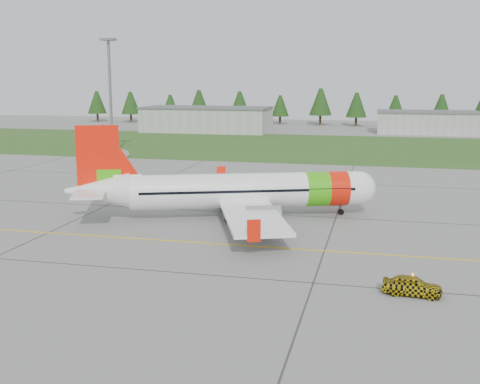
# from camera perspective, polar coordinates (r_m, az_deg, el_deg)

# --- Properties ---
(ground) EXTENTS (320.00, 320.00, 0.00)m
(ground) POSITION_cam_1_polar(r_m,az_deg,el_deg) (44.13, -6.17, -7.59)
(ground) COLOR gray
(ground) RESTS_ON ground
(aircraft) EXTENTS (29.81, 28.33, 9.41)m
(aircraft) POSITION_cam_1_polar(r_m,az_deg,el_deg) (60.04, -0.05, 0.10)
(aircraft) COLOR white
(aircraft) RESTS_ON ground
(follow_me_car) EXTENTS (1.42, 1.64, 3.80)m
(follow_me_car) POSITION_cam_1_polar(r_m,az_deg,el_deg) (40.50, 16.10, -6.85)
(follow_me_car) COLOR gold
(follow_me_car) RESTS_ON ground
(service_van) EXTENTS (1.67, 1.60, 4.37)m
(service_van) POSITION_cam_1_polar(r_m,az_deg,el_deg) (106.65, -11.45, 4.32)
(service_van) COLOR silver
(service_van) RESTS_ON ground
(grass_strip) EXTENTS (320.00, 50.00, 0.03)m
(grass_strip) POSITION_cam_1_polar(r_m,az_deg,el_deg) (123.03, 6.64, 4.29)
(grass_strip) COLOR #30561E
(grass_strip) RESTS_ON ground
(taxi_guideline) EXTENTS (120.00, 0.25, 0.02)m
(taxi_guideline) POSITION_cam_1_polar(r_m,az_deg,el_deg) (51.40, -3.20, -4.86)
(taxi_guideline) COLOR gold
(taxi_guideline) RESTS_ON ground
(hangar_west) EXTENTS (32.00, 14.00, 6.00)m
(hangar_west) POSITION_cam_1_polar(r_m,az_deg,el_deg) (156.18, -3.17, 6.83)
(hangar_west) COLOR #A8A8A3
(hangar_west) RESTS_ON ground
(hangar_east) EXTENTS (24.00, 12.00, 5.20)m
(hangar_east) POSITION_cam_1_polar(r_m,az_deg,el_deg) (158.19, 17.31, 6.26)
(hangar_east) COLOR #A8A8A3
(hangar_east) RESTS_ON ground
(floodlight_mast) EXTENTS (0.50, 0.50, 20.00)m
(floodlight_mast) POSITION_cam_1_polar(r_m,az_deg,el_deg) (107.87, -12.17, 8.53)
(floodlight_mast) COLOR slate
(floodlight_mast) RESTS_ON ground
(treeline) EXTENTS (160.00, 8.00, 10.00)m
(treeline) POSITION_cam_1_polar(r_m,az_deg,el_deg) (178.20, 8.82, 7.86)
(treeline) COLOR #1C3F14
(treeline) RESTS_ON ground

